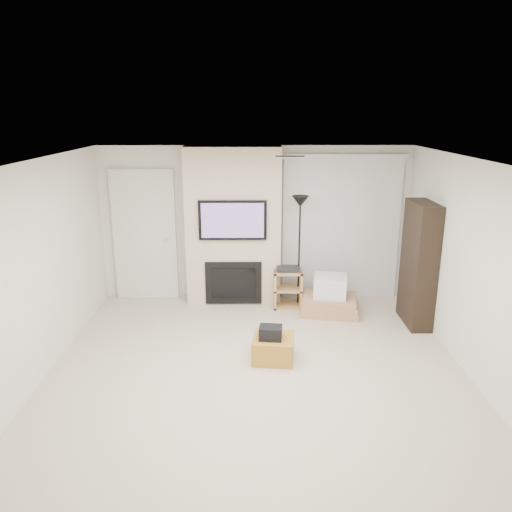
{
  "coord_description": "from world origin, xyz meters",
  "views": [
    {
      "loc": [
        -0.06,
        -5.2,
        3.02
      ],
      "look_at": [
        0.0,
        1.2,
        1.15
      ],
      "focal_mm": 35.0,
      "sensor_mm": 36.0,
      "label": 1
    }
  ],
  "objects_px": {
    "ottoman": "(273,348)",
    "box_stack": "(330,299)",
    "floor_lamp": "(300,220)",
    "av_stand": "(288,286)",
    "bookshelf": "(419,264)"
  },
  "relations": [
    {
      "from": "box_stack",
      "to": "ottoman",
      "type": "bearing_deg",
      "value": -121.76
    },
    {
      "from": "floor_lamp",
      "to": "av_stand",
      "type": "relative_size",
      "value": 2.68
    },
    {
      "from": "av_stand",
      "to": "bookshelf",
      "type": "height_order",
      "value": "bookshelf"
    },
    {
      "from": "av_stand",
      "to": "bookshelf",
      "type": "bearing_deg",
      "value": -19.61
    },
    {
      "from": "floor_lamp",
      "to": "ottoman",
      "type": "bearing_deg",
      "value": -104.54
    },
    {
      "from": "ottoman",
      "to": "box_stack",
      "type": "xyz_separation_m",
      "value": [
        0.94,
        1.51,
        0.08
      ]
    },
    {
      "from": "av_stand",
      "to": "ottoman",
      "type": "bearing_deg",
      "value": -99.68
    },
    {
      "from": "ottoman",
      "to": "bookshelf",
      "type": "bearing_deg",
      "value": 27.83
    },
    {
      "from": "floor_lamp",
      "to": "bookshelf",
      "type": "bearing_deg",
      "value": -23.81
    },
    {
      "from": "ottoman",
      "to": "av_stand",
      "type": "height_order",
      "value": "av_stand"
    },
    {
      "from": "ottoman",
      "to": "floor_lamp",
      "type": "relative_size",
      "value": 0.28
    },
    {
      "from": "ottoman",
      "to": "bookshelf",
      "type": "xyz_separation_m",
      "value": [
        2.13,
        1.13,
        0.75
      ]
    },
    {
      "from": "av_stand",
      "to": "box_stack",
      "type": "bearing_deg",
      "value": -22.58
    },
    {
      "from": "ottoman",
      "to": "floor_lamp",
      "type": "xyz_separation_m",
      "value": [
        0.48,
        1.85,
        1.24
      ]
    },
    {
      "from": "floor_lamp",
      "to": "box_stack",
      "type": "relative_size",
      "value": 1.79
    }
  ]
}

